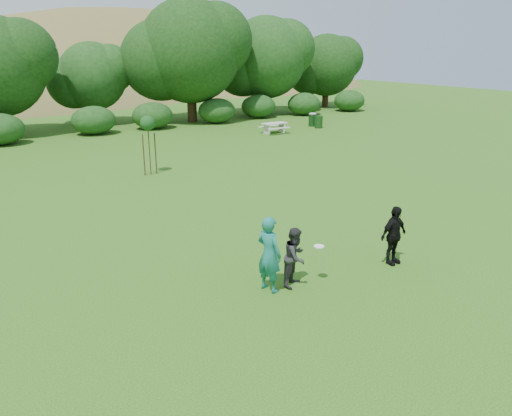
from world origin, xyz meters
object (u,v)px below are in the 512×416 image
at_px(player_black, 394,235).
at_px(player_teal, 269,254).
at_px(player_grey, 295,257).
at_px(trash_can_near, 319,122).
at_px(trash_can_lidded, 312,119).
at_px(sapling, 148,125).
at_px(picnic_table, 274,126).

bearing_deg(player_black, player_teal, 167.79).
bearing_deg(player_teal, player_grey, -113.48).
height_order(player_black, trash_can_near, player_black).
relative_size(trash_can_near, trash_can_lidded, 0.86).
xyz_separation_m(player_black, sapling, (-1.89, 13.67, 1.56)).
xyz_separation_m(player_teal, player_black, (3.91, -0.57, -0.14)).
height_order(player_black, sapling, sapling).
distance_m(player_grey, trash_can_near, 26.42).
xyz_separation_m(player_teal, picnic_table, (13.93, 19.60, -0.48)).
relative_size(player_grey, trash_can_near, 1.76).
height_order(player_grey, sapling, sapling).
bearing_deg(player_teal, trash_can_near, -57.17).
bearing_deg(sapling, picnic_table, 28.59).
distance_m(player_teal, picnic_table, 24.05).
relative_size(player_black, trash_can_near, 1.92).
xyz_separation_m(player_teal, trash_can_lidded, (18.34, 20.74, -0.46)).
height_order(sapling, picnic_table, sapling).
bearing_deg(trash_can_near, trash_can_lidded, 78.91).
distance_m(picnic_table, trash_can_lidded, 4.56).
bearing_deg(player_grey, trash_can_lidded, 21.17).
height_order(player_teal, player_black, player_teal).
bearing_deg(player_teal, player_black, -112.84).
bearing_deg(player_teal, sapling, -23.34).
distance_m(player_grey, trash_can_lidded, 27.29).
height_order(player_black, picnic_table, player_black).
bearing_deg(picnic_table, player_grey, -123.76).
relative_size(player_grey, trash_can_lidded, 1.51).
height_order(trash_can_near, sapling, sapling).
distance_m(trash_can_near, picnic_table, 4.22).
height_order(player_teal, picnic_table, player_teal).
xyz_separation_m(trash_can_near, picnic_table, (-4.22, -0.16, 0.07)).
bearing_deg(picnic_table, player_black, -116.42).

